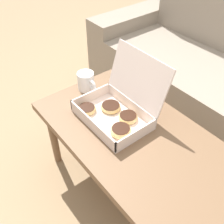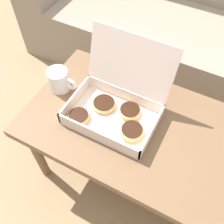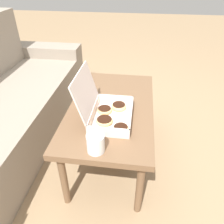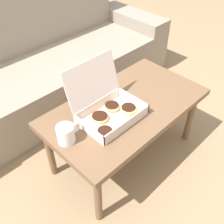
# 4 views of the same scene
# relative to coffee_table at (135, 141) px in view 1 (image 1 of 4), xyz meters

# --- Properties ---
(ground_plane) EXTENTS (12.00, 12.00, 0.00)m
(ground_plane) POSITION_rel_coffee_table_xyz_m (0.00, 0.16, -0.42)
(ground_plane) COLOR #937756
(coffee_table) EXTENTS (1.04, 0.57, 0.47)m
(coffee_table) POSITION_rel_coffee_table_xyz_m (0.00, 0.00, 0.00)
(coffee_table) COLOR brown
(coffee_table) RESTS_ON ground_plane
(pastry_box) EXTENTS (0.37, 0.32, 0.31)m
(pastry_box) POSITION_rel_coffee_table_xyz_m (-0.15, 0.01, 0.10)
(pastry_box) COLOR silver
(pastry_box) RESTS_ON coffee_table
(coffee_mug) EXTENTS (0.14, 0.09, 0.10)m
(coffee_mug) POSITION_rel_coffee_table_xyz_m (-0.44, 0.02, 0.10)
(coffee_mug) COLOR white
(coffee_mug) RESTS_ON coffee_table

